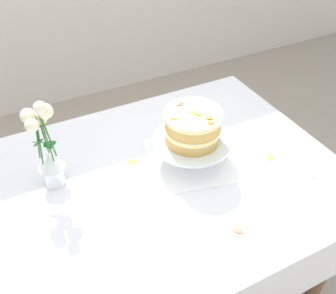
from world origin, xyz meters
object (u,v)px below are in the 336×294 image
Objects in this scene: cake_stand at (192,143)px; layer_cake at (193,126)px; dining_table at (155,201)px; flower_vase at (47,150)px.

cake_stand is 1.38× the size of layer_cake.
layer_cake is (0.18, 0.05, 0.25)m from dining_table.
dining_table is 0.31m from layer_cake.
dining_table is at bearing -164.02° from cake_stand.
layer_cake is (-0.00, -0.00, 0.08)m from cake_stand.
layer_cake reaches higher than dining_table.
dining_table is at bearing -27.66° from flower_vase.
layer_cake is at bearing -12.86° from flower_vase.
layer_cake is at bearing -96.45° from cake_stand.
cake_stand is 0.08m from layer_cake.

